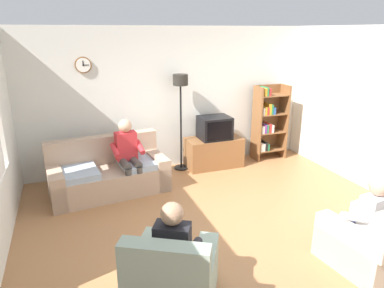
# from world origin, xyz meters

# --- Properties ---
(ground_plane) EXTENTS (12.00, 12.00, 0.00)m
(ground_plane) POSITION_xyz_m (0.00, 0.00, 0.00)
(ground_plane) COLOR #9E6B42
(back_wall_assembly) EXTENTS (6.20, 0.17, 2.70)m
(back_wall_assembly) POSITION_xyz_m (-0.00, 2.66, 1.35)
(back_wall_assembly) COLOR silver
(back_wall_assembly) RESTS_ON ground_plane
(couch) EXTENTS (1.98, 1.08, 0.90)m
(couch) POSITION_xyz_m (-1.39, 1.79, 0.31)
(couch) COLOR tan
(couch) RESTS_ON ground_plane
(tv_stand) EXTENTS (1.10, 0.56, 0.59)m
(tv_stand) POSITION_xyz_m (0.74, 2.25, 0.29)
(tv_stand) COLOR brown
(tv_stand) RESTS_ON ground_plane
(tv) EXTENTS (0.60, 0.49, 0.44)m
(tv) POSITION_xyz_m (0.74, 2.23, 0.81)
(tv) COLOR black
(tv) RESTS_ON tv_stand
(bookshelf) EXTENTS (0.68, 0.36, 1.55)m
(bookshelf) POSITION_xyz_m (1.99, 2.32, 0.79)
(bookshelf) COLOR brown
(bookshelf) RESTS_ON ground_plane
(floor_lamp) EXTENTS (0.28, 0.28, 1.85)m
(floor_lamp) POSITION_xyz_m (0.09, 2.35, 1.45)
(floor_lamp) COLOR black
(floor_lamp) RESTS_ON ground_plane
(armchair_near_window) EXTENTS (1.13, 1.16, 0.90)m
(armchair_near_window) POSITION_xyz_m (-1.13, -1.04, 0.29)
(armchair_near_window) COLOR gray
(armchair_near_window) RESTS_ON ground_plane
(armchair_near_bookshelf) EXTENTS (0.90, 0.97, 0.90)m
(armchair_near_bookshelf) POSITION_xyz_m (1.16, -1.24, 0.29)
(armchair_near_bookshelf) COLOR #BCAD99
(armchair_near_bookshelf) RESTS_ON ground_plane
(person_on_couch) EXTENTS (0.54, 0.57, 1.24)m
(person_on_couch) POSITION_xyz_m (-1.06, 1.68, 0.70)
(person_on_couch) COLOR red
(person_on_couch) RESTS_ON ground_plane
(person_in_left_armchair) EXTENTS (0.61, 0.63, 1.12)m
(person_in_left_armchair) POSITION_xyz_m (-1.08, -0.96, 0.60)
(person_in_left_armchair) COLOR black
(person_in_left_armchair) RESTS_ON ground_plane
(person_in_right_armchair) EXTENTS (0.55, 0.57, 1.12)m
(person_in_right_armchair) POSITION_xyz_m (1.15, -1.15, 0.60)
(person_in_right_armchair) COLOR silver
(person_in_right_armchair) RESTS_ON ground_plane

